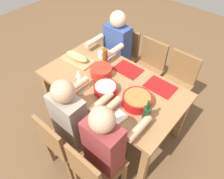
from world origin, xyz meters
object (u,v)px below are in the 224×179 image
chair_far_left (123,54)px  dining_table (112,88)px  wine_bottle (147,115)px  chair_near_center (62,141)px  napkin_stack (118,117)px  serving_bowl_salad (101,71)px  beer_bottle (105,57)px  serving_bowl_fruit (137,100)px  serving_bowl_pasta (106,88)px  cup_far_left (101,54)px  chair_near_right (94,170)px  diner_near_right (107,144)px  cutting_board (78,60)px  chair_far_right (177,81)px  wine_glass (79,74)px  diner_near_center (73,117)px  diner_far_left (115,48)px  chair_far_center (148,67)px  bread_loaf (77,56)px

chair_far_left → dining_table: bearing=-60.1°
wine_bottle → chair_near_center: bearing=-135.5°
napkin_stack → serving_bowl_salad: bearing=147.3°
beer_bottle → serving_bowl_fruit: bearing=-21.3°
serving_bowl_pasta → cup_far_left: size_ratio=3.17×
chair_near_right → chair_near_center: bearing=180.0°
wine_bottle → serving_bowl_pasta: bearing=174.9°
diner_near_right → wine_bottle: (0.14, 0.39, 0.15)m
chair_near_center → cutting_board: 1.01m
chair_far_right → chair_far_left: (-0.89, 0.00, 0.00)m
wine_glass → chair_far_left: bearing=99.3°
diner_near_center → wine_bottle: size_ratio=4.14×
diner_far_left → chair_near_center: bearing=-71.9°
cutting_board → wine_bottle: wine_bottle is taller
chair_far_right → chair_far_left: same height
diner_far_left → serving_bowl_fruit: (0.83, -0.66, 0.10)m
chair_far_right → cutting_board: chair_far_right is taller
chair_far_center → serving_bowl_pasta: 0.97m
chair_far_left → wine_bottle: 1.46m
beer_bottle → napkin_stack: 0.81m
chair_far_right → cutting_board: bearing=-143.6°
beer_bottle → diner_near_right: bearing=-47.4°
chair_far_left → bread_loaf: bearing=-100.0°
dining_table → diner_near_center: diner_near_center is taller
chair_near_right → wine_glass: (-0.73, 0.55, 0.37)m
bread_loaf → chair_near_right: bearing=-37.7°
diner_near_center → cutting_board: diner_near_center is taller
diner_near_center → cutting_board: 0.84m
bread_loaf → wine_bottle: size_ratio=1.10×
chair_near_center → beer_bottle: size_ratio=3.86×
diner_near_center → serving_bowl_salad: 0.64m
serving_bowl_salad → wine_glass: bearing=-114.2°
dining_table → beer_bottle: 0.38m
bread_loaf → serving_bowl_pasta: bearing=-15.2°
cutting_board → cup_far_left: cup_far_left is taller
chair_far_center → chair_far_left: bearing=180.0°
chair_far_right → diner_near_right: 1.37m
wine_bottle → serving_bowl_salad: bearing=164.2°
chair_far_right → wine_glass: 1.29m
serving_bowl_salad → beer_bottle: size_ratio=1.12×
wine_bottle → beer_bottle: size_ratio=1.32×
wine_glass → wine_bottle: bearing=1.6°
beer_bottle → cutting_board: bearing=-151.6°
chair_near_right → beer_bottle: size_ratio=3.86×
diner_near_right → cup_far_left: 1.21m
chair_far_right → wine_glass: bearing=-126.1°
chair_near_right → chair_near_center: same height
chair_near_center → dining_table: bearing=90.0°
chair_near_center → beer_bottle: beer_bottle is taller
bread_loaf → diner_near_right: bearing=-30.6°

